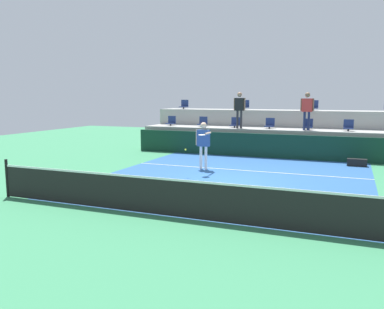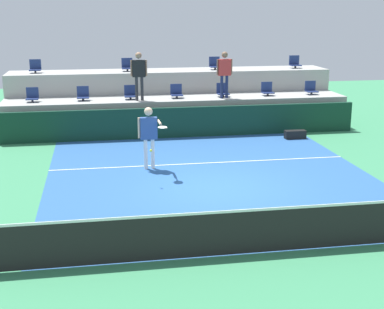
% 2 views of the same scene
% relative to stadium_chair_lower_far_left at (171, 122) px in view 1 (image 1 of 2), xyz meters
% --- Properties ---
extents(ground_plane, '(40.00, 40.00, 0.00)m').
position_rel_stadium_chair_lower_far_left_xyz_m(ground_plane, '(5.35, -7.23, -1.46)').
color(ground_plane, '#388456').
extents(court_inner_paint, '(9.00, 10.00, 0.01)m').
position_rel_stadium_chair_lower_far_left_xyz_m(court_inner_paint, '(5.35, -6.23, -1.46)').
color(court_inner_paint, '#285693').
rests_on(court_inner_paint, ground_plane).
extents(court_service_line, '(9.00, 0.06, 0.00)m').
position_rel_stadium_chair_lower_far_left_xyz_m(court_service_line, '(5.35, -4.83, -1.46)').
color(court_service_line, white).
rests_on(court_service_line, ground_plane).
extents(tennis_net, '(10.48, 0.08, 1.07)m').
position_rel_stadium_chair_lower_far_left_xyz_m(tennis_net, '(5.35, -11.23, -0.97)').
color(tennis_net, black).
rests_on(tennis_net, ground_plane).
extents(sponsor_backboard, '(13.00, 0.16, 1.10)m').
position_rel_stadium_chair_lower_far_left_xyz_m(sponsor_backboard, '(5.35, -1.23, -0.91)').
color(sponsor_backboard, '#0F3323').
rests_on(sponsor_backboard, ground_plane).
extents(seating_tier_lower, '(13.00, 1.80, 1.25)m').
position_rel_stadium_chair_lower_far_left_xyz_m(seating_tier_lower, '(5.35, 0.07, -0.84)').
color(seating_tier_lower, '#9E9E99').
rests_on(seating_tier_lower, ground_plane).
extents(seating_tier_upper, '(13.00, 1.80, 2.10)m').
position_rel_stadium_chair_lower_far_left_xyz_m(seating_tier_upper, '(5.35, 1.87, -0.41)').
color(seating_tier_upper, '#9E9E99').
rests_on(seating_tier_upper, ground_plane).
extents(stadium_chair_lower_far_left, '(0.44, 0.40, 0.52)m').
position_rel_stadium_chair_lower_far_left_xyz_m(stadium_chair_lower_far_left, '(0.00, 0.00, 0.00)').
color(stadium_chair_lower_far_left, '#2D2D33').
rests_on(stadium_chair_lower_far_left, seating_tier_lower).
extents(stadium_chair_lower_left, '(0.44, 0.40, 0.52)m').
position_rel_stadium_chair_lower_far_left_xyz_m(stadium_chair_lower_left, '(1.81, 0.00, 0.00)').
color(stadium_chair_lower_left, '#2D2D33').
rests_on(stadium_chair_lower_left, seating_tier_lower).
extents(stadium_chair_lower_mid_left, '(0.44, 0.40, 0.52)m').
position_rel_stadium_chair_lower_far_left_xyz_m(stadium_chair_lower_mid_left, '(3.55, 0.00, 0.00)').
color(stadium_chair_lower_mid_left, '#2D2D33').
rests_on(stadium_chair_lower_mid_left, seating_tier_lower).
extents(stadium_chair_lower_center, '(0.44, 0.40, 0.52)m').
position_rel_stadium_chair_lower_far_left_xyz_m(stadium_chair_lower_center, '(5.30, 0.00, 0.00)').
color(stadium_chair_lower_center, '#2D2D33').
rests_on(stadium_chair_lower_center, seating_tier_lower).
extents(stadium_chair_lower_mid_right, '(0.44, 0.40, 0.52)m').
position_rel_stadium_chair_lower_far_left_xyz_m(stadium_chair_lower_mid_right, '(7.10, 0.00, 0.00)').
color(stadium_chair_lower_mid_right, '#2D2D33').
rests_on(stadium_chair_lower_mid_right, seating_tier_lower).
extents(stadium_chair_lower_right, '(0.44, 0.40, 0.52)m').
position_rel_stadium_chair_lower_far_left_xyz_m(stadium_chair_lower_right, '(8.89, 0.00, 0.00)').
color(stadium_chair_lower_right, '#2D2D33').
rests_on(stadium_chair_lower_right, seating_tier_lower).
extents(stadium_chair_upper_far_left, '(0.44, 0.40, 0.52)m').
position_rel_stadium_chair_lower_far_left_xyz_m(stadium_chair_upper_far_left, '(-0.01, 1.80, 0.85)').
color(stadium_chair_upper_far_left, '#2D2D33').
rests_on(stadium_chair_upper_far_left, seating_tier_upper).
extents(stadium_chair_upper_left, '(0.44, 0.40, 0.52)m').
position_rel_stadium_chair_lower_far_left_xyz_m(stadium_chair_upper_left, '(3.57, 1.80, 0.85)').
color(stadium_chair_upper_left, '#2D2D33').
rests_on(stadium_chair_upper_left, seating_tier_upper).
extents(stadium_chair_upper_right, '(0.44, 0.40, 0.52)m').
position_rel_stadium_chair_lower_far_left_xyz_m(stadium_chair_upper_right, '(7.17, 1.80, 0.85)').
color(stadium_chair_upper_right, '#2D2D33').
rests_on(stadium_chair_upper_right, seating_tier_upper).
extents(tennis_player, '(0.73, 1.23, 1.83)m').
position_rel_stadium_chair_lower_far_left_xyz_m(tennis_player, '(3.76, -5.16, -0.33)').
color(tennis_player, white).
rests_on(tennis_player, ground_plane).
extents(spectator_in_white, '(0.62, 0.26, 1.77)m').
position_rel_stadium_chair_lower_far_left_xyz_m(spectator_in_white, '(3.87, -0.38, 0.86)').
color(spectator_in_white, '#2D2D33').
rests_on(spectator_in_white, seating_tier_lower).
extents(spectator_leaning_on_rail, '(0.61, 0.24, 1.75)m').
position_rel_stadium_chair_lower_far_left_xyz_m(spectator_leaning_on_rail, '(7.07, -0.38, 0.84)').
color(spectator_leaning_on_rail, navy).
rests_on(spectator_leaning_on_rail, seating_tier_lower).
extents(tennis_ball, '(0.07, 0.07, 0.07)m').
position_rel_stadium_chair_lower_far_left_xyz_m(tennis_ball, '(3.65, -6.68, -0.51)').
color(tennis_ball, '#CCE033').
extents(equipment_bag, '(0.76, 0.28, 0.30)m').
position_rel_stadium_chair_lower_far_left_xyz_m(equipment_bag, '(9.30, -2.17, -1.31)').
color(equipment_bag, black).
rests_on(equipment_bag, ground_plane).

